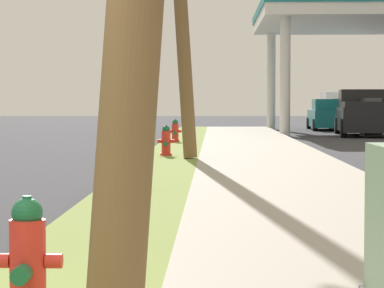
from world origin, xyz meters
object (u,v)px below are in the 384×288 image
object	(u,v)px
street_sign_post	(114,85)
car_teal_by_near_pump	(329,116)
truck_black_on_apron	(363,114)
fire_hydrant_second	(134,167)
fire_hydrant_nearest	(28,265)
truck_white_at_forecourt	(342,111)
fire_hydrant_fourth	(175,132)
fire_hydrant_third	(166,142)

from	to	relation	value
street_sign_post	car_teal_by_near_pump	distance (m)	32.84
truck_black_on_apron	street_sign_post	bearing A→B (deg)	-106.73
street_sign_post	fire_hydrant_second	bearing A→B (deg)	90.33
fire_hydrant_nearest	truck_white_at_forecourt	size ratio (longest dim) A/B	0.14
fire_hydrant_fourth	street_sign_post	xyz separation A→B (m)	(0.09, -17.05, 1.19)
fire_hydrant_second	fire_hydrant_third	size ratio (longest dim) A/B	1.00
fire_hydrant_fourth	truck_black_on_apron	world-z (taller)	truck_black_on_apron
truck_black_on_apron	fire_hydrant_nearest	bearing A→B (deg)	-103.97
fire_hydrant_third	fire_hydrant_second	bearing A→B (deg)	-90.24
fire_hydrant_fourth	truck_white_at_forecourt	size ratio (longest dim) A/B	0.14
fire_hydrant_third	truck_black_on_apron	bearing A→B (deg)	63.23
fire_hydrant_second	car_teal_by_near_pump	size ratio (longest dim) A/B	0.16
fire_hydrant_nearest	street_sign_post	world-z (taller)	street_sign_post
fire_hydrant_fourth	truck_black_on_apron	distance (m)	11.03
fire_hydrant_second	street_sign_post	bearing A→B (deg)	-89.67
fire_hydrant_third	fire_hydrant_fourth	world-z (taller)	same
fire_hydrant_third	fire_hydrant_fourth	bearing A→B (deg)	90.89
car_teal_by_near_pump	truck_white_at_forecourt	world-z (taller)	truck_white_at_forecourt
fire_hydrant_third	car_teal_by_near_pump	distance (m)	23.01
fire_hydrant_nearest	truck_white_at_forecourt	xyz separation A→B (m)	(8.23, 40.69, 0.47)
fire_hydrant_nearest	fire_hydrant_third	xyz separation A→B (m)	(-0.05, 15.07, 0.00)
fire_hydrant_nearest	car_teal_by_near_pump	world-z (taller)	car_teal_by_near_pump
fire_hydrant_fourth	fire_hydrant_third	bearing A→B (deg)	-89.11
car_teal_by_near_pump	street_sign_post	bearing A→B (deg)	-102.42
truck_white_at_forecourt	street_sign_post	bearing A→B (deg)	-103.07
fire_hydrant_fourth	street_sign_post	distance (m)	17.10
fire_hydrant_nearest	truck_black_on_apron	world-z (taller)	truck_black_on_apron
car_teal_by_near_pump	truck_black_on_apron	distance (m)	7.06
fire_hydrant_nearest	fire_hydrant_third	world-z (taller)	same
truck_black_on_apron	car_teal_by_near_pump	bearing A→B (deg)	93.72
car_teal_by_near_pump	truck_white_at_forecourt	distance (m)	3.92
fire_hydrant_third	fire_hydrant_fourth	xyz separation A→B (m)	(-0.11, 6.90, 0.00)
truck_white_at_forecourt	truck_black_on_apron	size ratio (longest dim) A/B	0.99
fire_hydrant_nearest	street_sign_post	bearing A→B (deg)	90.84
street_sign_post	truck_black_on_apron	world-z (taller)	street_sign_post
fire_hydrant_second	truck_black_on_apron	size ratio (longest dim) A/B	0.13
truck_white_at_forecourt	car_teal_by_near_pump	bearing A→B (deg)	-108.51
truck_black_on_apron	fire_hydrant_third	bearing A→B (deg)	-116.77
fire_hydrant_second	truck_white_at_forecourt	size ratio (longest dim) A/B	0.14
truck_white_at_forecourt	truck_black_on_apron	distance (m)	10.78
fire_hydrant_second	fire_hydrant_nearest	bearing A→B (deg)	-89.33
street_sign_post	truck_white_at_forecourt	world-z (taller)	street_sign_post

